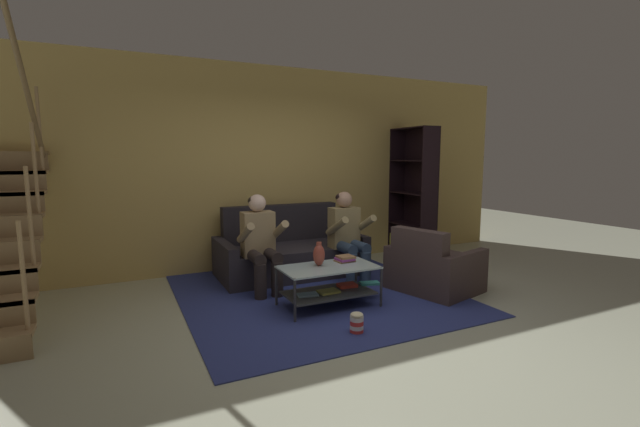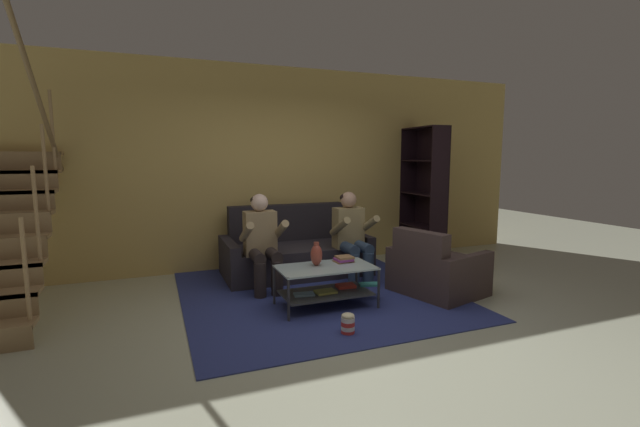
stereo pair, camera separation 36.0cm
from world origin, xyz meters
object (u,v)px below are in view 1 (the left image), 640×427
vase (319,255)px  popcorn_tub (357,323)px  person_seated_left (261,240)px  armchair (433,269)px  book_stack (345,259)px  bookshelf (412,204)px  coffee_table (330,281)px  couch (289,253)px  person_seated_right (348,233)px

vase → popcorn_tub: size_ratio=1.31×
person_seated_left → armchair: person_seated_left is taller
book_stack → popcorn_tub: size_ratio=1.10×
bookshelf → armchair: bearing=-119.9°
coffee_table → bookshelf: bearing=34.4°
couch → coffee_table: size_ratio=1.65×
couch → book_stack: couch is taller
book_stack → bookshelf: 2.56m
book_stack → bookshelf: size_ratio=0.10×
person_seated_left → book_stack: 1.05m
couch → popcorn_tub: 2.16m
armchair → popcorn_tub: armchair is taller
vase → bookshelf: (2.40, 1.50, 0.29)m
armchair → bookshelf: bearing=60.1°
coffee_table → bookshelf: bookshelf is taller
popcorn_tub → person_seated_left: bearing=104.4°
popcorn_tub → bookshelf: bearing=43.9°
vase → bookshelf: bookshelf is taller
couch → armchair: 1.94m
person_seated_left → bookshelf: size_ratio=0.56×
couch → armchair: couch is taller
coffee_table → armchair: bearing=-2.1°
armchair → popcorn_tub: size_ratio=5.68×
couch → armchair: size_ratio=1.75×
person_seated_left → person_seated_right: bearing=-0.0°
book_stack → person_seated_right: bearing=58.3°
person_seated_right → book_stack: person_seated_right is taller
person_seated_right → couch: bearing=135.5°
book_stack → popcorn_tub: (-0.35, -0.85, -0.38)m
person_seated_left → coffee_table: (0.50, -0.83, -0.34)m
vase → person_seated_left: bearing=118.6°
couch → bookshelf: size_ratio=0.94×
couch → vase: couch is taller
bookshelf → armchair: (-0.93, -1.63, -0.58)m
couch → armchair: bearing=-48.7°
armchair → popcorn_tub: (-1.47, -0.69, -0.17)m
popcorn_tub → book_stack: bearing=67.8°
person_seated_left → person_seated_right: (1.19, -0.00, -0.00)m
vase → armchair: (1.47, -0.13, -0.30)m
person_seated_left → vase: bearing=-61.4°
person_seated_right → coffee_table: 1.12m
popcorn_tub → person_seated_right: bearing=63.3°
vase → bookshelf: bearing=32.0°
vase → couch: bearing=82.0°
couch → popcorn_tub: size_ratio=9.95×
person_seated_left → armchair: (1.88, -0.88, -0.36)m
book_stack → couch: bearing=96.8°
person_seated_left → bookshelf: bookshelf is taller
person_seated_right → bookshelf: bearing=24.9°
person_seated_left → armchair: size_ratio=1.05×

